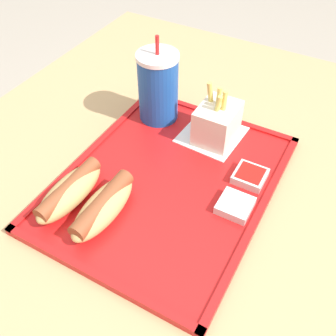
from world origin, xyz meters
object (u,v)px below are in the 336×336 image
(soda_cup, at_px, (158,87))
(fries_carton, at_px, (215,122))
(hot_dog_near, at_px, (103,206))
(sauce_cup_ketchup, at_px, (250,176))
(hot_dog_far, at_px, (70,191))
(sauce_cup_mayo, at_px, (235,205))

(soda_cup, relative_size, fries_carton, 1.57)
(hot_dog_near, relative_size, fries_carton, 1.30)
(sauce_cup_ketchup, bearing_deg, hot_dog_far, 128.16)
(hot_dog_far, xyz_separation_m, sauce_cup_ketchup, (0.18, -0.24, -0.01))
(sauce_cup_mayo, height_order, sauce_cup_ketchup, same)
(fries_carton, height_order, sauce_cup_mayo, fries_carton)
(sauce_cup_mayo, relative_size, sauce_cup_ketchup, 1.00)
(hot_dog_far, relative_size, fries_carton, 1.31)
(fries_carton, height_order, sauce_cup_ketchup, fries_carton)
(hot_dog_near, height_order, sauce_cup_mayo, hot_dog_near)
(sauce_cup_mayo, bearing_deg, hot_dog_near, 123.09)
(hot_dog_near, xyz_separation_m, sauce_cup_mayo, (0.11, -0.17, -0.01))
(soda_cup, distance_m, sauce_cup_ketchup, 0.24)
(fries_carton, bearing_deg, hot_dog_far, 151.73)
(fries_carton, relative_size, sauce_cup_mayo, 2.12)
(soda_cup, relative_size, hot_dog_near, 1.21)
(soda_cup, bearing_deg, hot_dog_far, 177.36)
(hot_dog_far, xyz_separation_m, sauce_cup_mayo, (0.11, -0.24, -0.01))
(hot_dog_near, bearing_deg, fries_carton, -15.78)
(soda_cup, height_order, hot_dog_near, soda_cup)
(soda_cup, bearing_deg, hot_dog_near, -168.55)
(sauce_cup_mayo, xyz_separation_m, sauce_cup_ketchup, (0.07, 0.00, 0.00))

